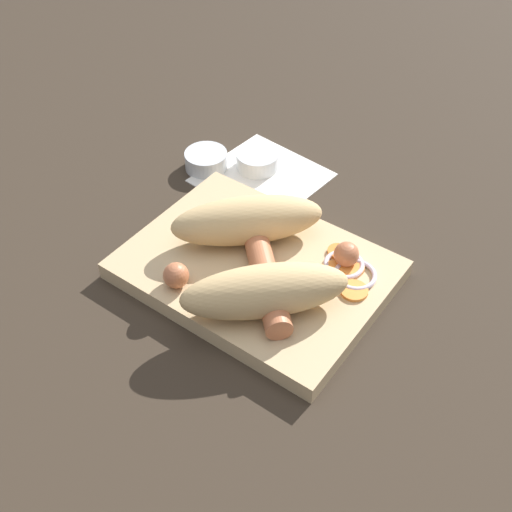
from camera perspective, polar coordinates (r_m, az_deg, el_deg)
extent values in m
plane|color=#33281E|center=(0.69, 0.00, -1.82)|extent=(3.00, 3.00, 0.00)
cube|color=tan|center=(0.68, 0.00, -1.22)|extent=(0.27, 0.20, 0.02)
ellipsoid|color=tan|center=(0.68, -0.78, 3.19)|extent=(0.15, 0.15, 0.05)
ellipsoid|color=tan|center=(0.61, 0.80, -3.12)|extent=(0.15, 0.15, 0.05)
cylinder|color=#B26642|center=(0.65, 0.59, -0.77)|extent=(0.15, 0.14, 0.03)
sphere|color=#B26642|center=(0.65, -7.12, -1.72)|extent=(0.03, 0.03, 0.03)
sphere|color=#B26642|center=(0.67, 8.04, 0.15)|extent=(0.03, 0.03, 0.03)
cylinder|color=orange|center=(0.68, 8.35, -0.94)|extent=(0.04, 0.04, 0.00)
cylinder|color=orange|center=(0.65, 8.71, -3.06)|extent=(0.03, 0.03, 0.00)
cylinder|color=orange|center=(0.67, 7.15, -1.52)|extent=(0.05, 0.05, 0.00)
cylinder|color=orange|center=(0.67, 8.37, -0.93)|extent=(0.03, 0.03, 0.00)
cylinder|color=orange|center=(0.69, 7.30, 0.40)|extent=(0.03, 0.03, 0.00)
torus|color=silver|center=(0.67, 7.82, -0.75)|extent=(0.04, 0.04, 0.01)
torus|color=silver|center=(0.67, 8.80, -1.66)|extent=(0.04, 0.04, 0.00)
cube|color=white|center=(0.82, 0.54, 7.02)|extent=(0.15, 0.15, 0.00)
cylinder|color=silver|center=(0.83, 0.13, 8.47)|extent=(0.05, 0.05, 0.02)
cylinder|color=maroon|center=(0.83, 0.13, 8.11)|extent=(0.04, 0.04, 0.01)
cylinder|color=silver|center=(0.83, -4.45, 8.47)|extent=(0.05, 0.05, 0.02)
cylinder|color=maroon|center=(0.83, -4.43, 8.11)|extent=(0.04, 0.04, 0.01)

